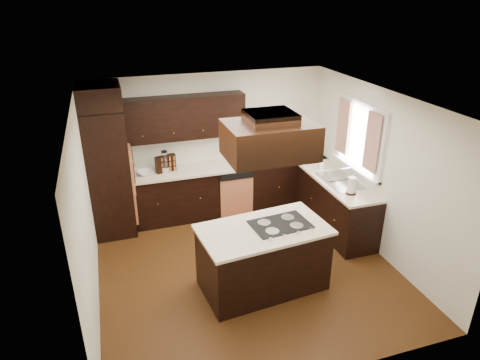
% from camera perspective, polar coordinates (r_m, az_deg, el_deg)
% --- Properties ---
extents(floor, '(4.20, 4.20, 0.02)m').
position_cam_1_polar(floor, '(6.50, 0.79, -11.58)').
color(floor, '#5D3414').
rests_on(floor, ground).
extents(ceiling, '(4.20, 4.20, 0.02)m').
position_cam_1_polar(ceiling, '(5.42, 0.94, 10.53)').
color(ceiling, white).
rests_on(ceiling, ground).
extents(wall_back, '(4.20, 0.02, 2.50)m').
position_cam_1_polar(wall_back, '(7.73, -4.14, 4.98)').
color(wall_back, white).
rests_on(wall_back, ground).
extents(wall_front, '(4.20, 0.02, 2.50)m').
position_cam_1_polar(wall_front, '(4.20, 10.31, -13.54)').
color(wall_front, white).
rests_on(wall_front, ground).
extents(wall_left, '(0.02, 4.20, 2.50)m').
position_cam_1_polar(wall_left, '(5.62, -20.05, -4.30)').
color(wall_left, white).
rests_on(wall_left, ground).
extents(wall_right, '(0.02, 4.20, 2.50)m').
position_cam_1_polar(wall_right, '(6.77, 18.04, 0.92)').
color(wall_right, white).
rests_on(wall_right, ground).
extents(oven_column, '(0.65, 0.75, 2.12)m').
position_cam_1_polar(oven_column, '(7.23, -17.06, 0.92)').
color(oven_column, black).
rests_on(oven_column, floor).
extents(wall_oven_face, '(0.05, 0.62, 0.78)m').
position_cam_1_polar(wall_oven_face, '(7.22, -14.36, 1.70)').
color(wall_oven_face, '#DD7F52').
rests_on(wall_oven_face, oven_column).
extents(base_cabinets_back, '(2.93, 0.60, 0.88)m').
position_cam_1_polar(base_cabinets_back, '(7.77, -3.16, -1.36)').
color(base_cabinets_back, black).
rests_on(base_cabinets_back, floor).
extents(base_cabinets_right, '(0.60, 2.40, 0.88)m').
position_cam_1_polar(base_cabinets_right, '(7.63, 11.56, -2.37)').
color(base_cabinets_right, black).
rests_on(base_cabinets_right, floor).
extents(countertop_back, '(2.93, 0.63, 0.04)m').
position_cam_1_polar(countertop_back, '(7.57, -3.21, 1.73)').
color(countertop_back, '#FAE4C6').
rests_on(countertop_back, base_cabinets_back).
extents(countertop_right, '(0.63, 2.40, 0.04)m').
position_cam_1_polar(countertop_right, '(7.43, 11.75, 0.78)').
color(countertop_right, '#FAE4C6').
rests_on(countertop_right, base_cabinets_right).
extents(upper_cabinets, '(2.00, 0.34, 0.72)m').
position_cam_1_polar(upper_cabinets, '(7.31, -7.23, 8.31)').
color(upper_cabinets, black).
rests_on(upper_cabinets, wall_back).
extents(dishwasher_front, '(0.60, 0.05, 0.72)m').
position_cam_1_polar(dishwasher_front, '(7.61, -0.44, -2.29)').
color(dishwasher_front, '#DD7F52').
rests_on(dishwasher_front, floor).
extents(window_frame, '(0.06, 1.32, 1.12)m').
position_cam_1_polar(window_frame, '(7.03, 15.68, 5.58)').
color(window_frame, white).
rests_on(window_frame, wall_right).
extents(window_pane, '(0.00, 1.20, 1.00)m').
position_cam_1_polar(window_pane, '(7.05, 15.87, 5.59)').
color(window_pane, white).
rests_on(window_pane, wall_right).
extents(curtain_left, '(0.02, 0.34, 0.90)m').
position_cam_1_polar(curtain_left, '(6.66, 17.20, 4.80)').
color(curtain_left, beige).
rests_on(curtain_left, wall_right).
extents(curtain_right, '(0.02, 0.34, 0.90)m').
position_cam_1_polar(curtain_right, '(7.32, 13.57, 6.95)').
color(curtain_right, beige).
rests_on(curtain_right, wall_right).
extents(sink_rim, '(0.52, 0.84, 0.01)m').
position_cam_1_polar(sink_rim, '(7.15, 13.21, -0.10)').
color(sink_rim, silver).
rests_on(sink_rim, countertop_right).
extents(island, '(1.71, 1.04, 0.88)m').
position_cam_1_polar(island, '(5.90, 3.06, -10.47)').
color(island, black).
rests_on(island, floor).
extents(island_top, '(1.77, 1.11, 0.04)m').
position_cam_1_polar(island_top, '(5.65, 3.16, -6.63)').
color(island_top, '#FAE4C6').
rests_on(island_top, island).
extents(cooktop, '(0.82, 0.59, 0.01)m').
position_cam_1_polar(cooktop, '(5.74, 5.39, -5.89)').
color(cooktop, black).
rests_on(cooktop, island_top).
extents(range_hood, '(1.05, 0.72, 0.42)m').
position_cam_1_polar(range_hood, '(5.06, 3.99, 5.32)').
color(range_hood, black).
rests_on(range_hood, ceiling).
extents(hood_duct, '(0.55, 0.50, 0.13)m').
position_cam_1_polar(hood_duct, '(4.98, 4.08, 8.32)').
color(hood_duct, black).
rests_on(hood_duct, ceiling).
extents(blender_base, '(0.15, 0.15, 0.10)m').
position_cam_1_polar(blender_base, '(7.39, -9.92, 1.41)').
color(blender_base, silver).
rests_on(blender_base, countertop_back).
extents(blender_pitcher, '(0.13, 0.13, 0.26)m').
position_cam_1_polar(blender_pitcher, '(7.33, -10.02, 2.71)').
color(blender_pitcher, silver).
rests_on(blender_pitcher, blender_base).
extents(spice_rack, '(0.36, 0.19, 0.29)m').
position_cam_1_polar(spice_rack, '(7.38, -9.89, 2.18)').
color(spice_rack, black).
rests_on(spice_rack, countertop_back).
extents(mixing_bowl, '(0.28, 0.28, 0.06)m').
position_cam_1_polar(mixing_bowl, '(7.38, -12.50, 0.98)').
color(mixing_bowl, white).
rests_on(mixing_bowl, countertop_back).
extents(soap_bottle, '(0.09, 0.09, 0.18)m').
position_cam_1_polar(soap_bottle, '(7.52, 10.76, 2.07)').
color(soap_bottle, white).
rests_on(soap_bottle, countertop_right).
extents(paper_towel, '(0.15, 0.15, 0.27)m').
position_cam_1_polar(paper_towel, '(6.70, 14.65, -0.73)').
color(paper_towel, white).
rests_on(paper_towel, countertop_right).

